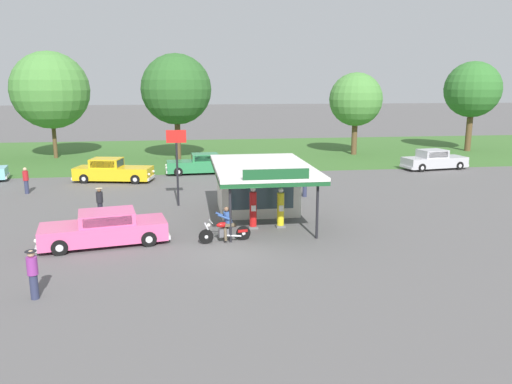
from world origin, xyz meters
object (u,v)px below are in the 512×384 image
bystander_standing_back_lot (33,273)px  parked_car_back_row_right (434,160)px  motorcycle_with_rider (226,227)px  bystander_chatting_near_pumps (305,183)px  roadside_pole_sign (177,154)px  bystander_admiring_sedan (26,180)px  gas_pump_offside (281,209)px  parked_car_back_row_far_left (201,164)px  gas_pump_nearside (253,209)px  bystander_strolling_foreground (100,202)px  featured_classic_sedan (105,229)px  parked_car_back_row_left (112,171)px

bystander_standing_back_lot → parked_car_back_row_right: bearing=41.2°
motorcycle_with_rider → bystander_chatting_near_pumps: bearing=56.2°
bystander_chatting_near_pumps → bystander_standing_back_lot: bearing=-132.3°
roadside_pole_sign → bystander_chatting_near_pumps: bearing=9.1°
bystander_admiring_sedan → bystander_standing_back_lot: bearing=-73.0°
gas_pump_offside → parked_car_back_row_far_left: gas_pump_offside is taller
parked_car_back_row_right → roadside_pole_sign: bearing=-154.7°
motorcycle_with_rider → bystander_chatting_near_pumps: bystander_chatting_near_pumps is taller
gas_pump_offside → parked_car_back_row_far_left: 15.77m
gas_pump_nearside → bystander_chatting_near_pumps: 7.51m
motorcycle_with_rider → bystander_admiring_sedan: 16.40m
gas_pump_nearside → bystander_standing_back_lot: (-8.05, -6.98, -0.06)m
parked_car_back_row_far_left → bystander_chatting_near_pumps: bearing=-56.5°
parked_car_back_row_right → bystander_strolling_foreground: 27.02m
gas_pump_offside → parked_car_back_row_far_left: bearing=102.1°
gas_pump_offside → bystander_admiring_sedan: bearing=146.3°
gas_pump_offside → bystander_standing_back_lot: bearing=-143.3°
motorcycle_with_rider → parked_car_back_row_far_left: motorcycle_with_rider is taller
featured_classic_sedan → bystander_strolling_foreground: size_ratio=3.62×
gas_pump_offside → motorcycle_with_rider: 3.40m
parked_car_back_row_left → bystander_standing_back_lot: (0.25, -20.01, 0.15)m
roadside_pole_sign → gas_pump_offside: bearing=-45.9°
bystander_standing_back_lot → parked_car_back_row_far_left: bearing=74.8°
gas_pump_offside → motorcycle_with_rider: (-2.80, -1.91, -0.24)m
gas_pump_nearside → parked_car_back_row_left: size_ratio=0.36×
bystander_strolling_foreground → roadside_pole_sign: size_ratio=0.36×
motorcycle_with_rider → bystander_chatting_near_pumps: (5.51, 8.24, 0.19)m
featured_classic_sedan → bystander_strolling_foreground: 4.73m
bystander_strolling_foreground → gas_pump_offside: bearing=-19.2°
parked_car_back_row_right → parked_car_back_row_far_left: bearing=177.9°
parked_car_back_row_right → bystander_standing_back_lot: 33.00m
bystander_chatting_near_pumps → gas_pump_offside: bearing=-113.2°
gas_pump_offside → featured_classic_sedan: (-7.99, -1.53, -0.21)m
bystander_strolling_foreground → parked_car_back_row_far_left: bearing=65.5°
parked_car_back_row_right → roadside_pole_sign: roadside_pole_sign is taller
motorcycle_with_rider → parked_car_back_row_left: bearing=114.6°
bystander_strolling_foreground → roadside_pole_sign: (3.98, 2.00, 2.13)m
gas_pump_offside → bystander_strolling_foreground: bearing=160.8°
featured_classic_sedan → bystander_standing_back_lot: (-1.39, -5.45, 0.19)m
bystander_admiring_sedan → bystander_chatting_near_pumps: size_ratio=1.04×
parked_car_back_row_left → roadside_pole_sign: 9.48m
bystander_admiring_sedan → parked_car_back_row_right: bearing=9.7°
gas_pump_nearside → bystander_standing_back_lot: size_ratio=1.25×
gas_pump_offside → bystander_standing_back_lot: gas_pump_offside is taller
featured_classic_sedan → bystander_chatting_near_pumps: size_ratio=3.51×
parked_car_back_row_right → roadside_pole_sign: size_ratio=1.30×
featured_classic_sedan → bystander_chatting_near_pumps: bearing=36.3°
gas_pump_nearside → bystander_strolling_foreground: (-7.58, 3.10, -0.11)m
featured_classic_sedan → parked_car_back_row_left: (-1.65, 14.56, 0.05)m
gas_pump_offside → motorcycle_with_rider: gas_pump_offside is taller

